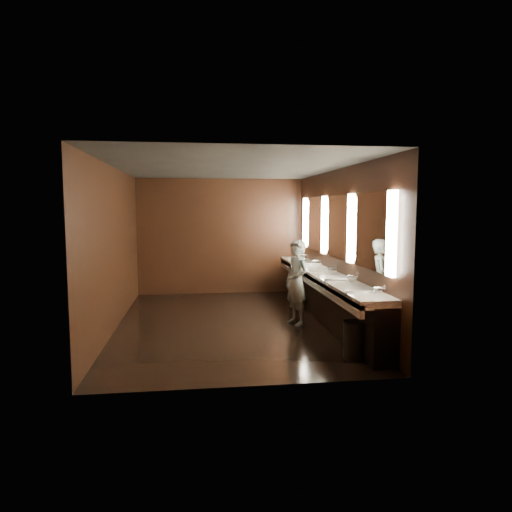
{
  "coord_description": "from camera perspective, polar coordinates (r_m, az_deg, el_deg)",
  "views": [
    {
      "loc": [
        -0.61,
        -8.14,
        2.09
      ],
      "look_at": [
        0.48,
        0.0,
        1.22
      ],
      "focal_mm": 32.0,
      "sensor_mm": 36.0,
      "label": 1
    }
  ],
  "objects": [
    {
      "name": "floor",
      "position": [
        8.43,
        -3.24,
        -8.35
      ],
      "size": [
        6.0,
        6.0,
        0.0
      ],
      "primitive_type": "plane",
      "color": "black",
      "rests_on": "ground"
    },
    {
      "name": "ceiling",
      "position": [
        8.19,
        -3.36,
        10.98
      ],
      "size": [
        4.0,
        6.0,
        0.02
      ],
      "primitive_type": "cube",
      "color": "#2D2D2B",
      "rests_on": "wall_back"
    },
    {
      "name": "wall_back",
      "position": [
        11.18,
        -4.46,
        2.46
      ],
      "size": [
        4.0,
        0.02,
        2.8
      ],
      "primitive_type": "cube",
      "color": "black",
      "rests_on": "floor"
    },
    {
      "name": "wall_front",
      "position": [
        5.22,
        -0.83,
        -1.57
      ],
      "size": [
        4.0,
        0.02,
        2.8
      ],
      "primitive_type": "cube",
      "color": "black",
      "rests_on": "floor"
    },
    {
      "name": "wall_left",
      "position": [
        8.29,
        -17.23,
        0.97
      ],
      "size": [
        0.02,
        6.0,
        2.8
      ],
      "primitive_type": "cube",
      "color": "black",
      "rests_on": "floor"
    },
    {
      "name": "wall_right",
      "position": [
        8.58,
        10.15,
        1.31
      ],
      "size": [
        0.02,
        6.0,
        2.8
      ],
      "primitive_type": "cube",
      "color": "black",
      "rests_on": "floor"
    },
    {
      "name": "sink_counter",
      "position": [
        8.64,
        8.73,
        -4.69
      ],
      "size": [
        0.55,
        5.4,
        1.01
      ],
      "color": "black",
      "rests_on": "floor"
    },
    {
      "name": "mirror_band",
      "position": [
        8.55,
        10.07,
        3.65
      ],
      "size": [
        0.06,
        5.03,
        1.15
      ],
      "color": "#FFEFCE",
      "rests_on": "wall_right"
    },
    {
      "name": "person",
      "position": [
        8.2,
        5.1,
        -3.31
      ],
      "size": [
        0.54,
        0.65,
        1.53
      ],
      "primitive_type": "imported",
      "rotation": [
        0.0,
        0.0,
        -1.21
      ],
      "color": "#85BBC7",
      "rests_on": "floor"
    },
    {
      "name": "trash_bin",
      "position": [
        6.58,
        12.32,
        -10.23
      ],
      "size": [
        0.42,
        0.42,
        0.53
      ],
      "primitive_type": "cylinder",
      "rotation": [
        0.0,
        0.0,
        -0.27
      ],
      "color": "black",
      "rests_on": "floor"
    }
  ]
}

